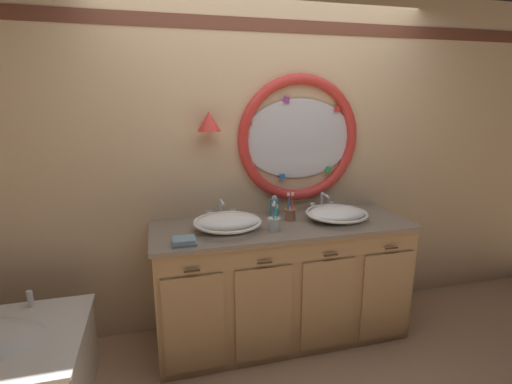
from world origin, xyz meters
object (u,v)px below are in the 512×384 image
(toothbrush_holder_left, at_px, (274,223))
(folded_hand_towel, at_px, (184,241))
(soap_dispenser, at_px, (274,207))
(sink_basin_right, at_px, (337,213))
(toothbrush_holder_right, at_px, (290,214))
(sink_basin_left, at_px, (228,222))

(toothbrush_holder_left, relative_size, folded_hand_towel, 1.46)
(toothbrush_holder_left, height_order, soap_dispenser, toothbrush_holder_left)
(sink_basin_right, relative_size, toothbrush_holder_left, 2.12)
(toothbrush_holder_right, bearing_deg, sink_basin_left, -169.33)
(toothbrush_holder_left, height_order, toothbrush_holder_right, toothbrush_holder_left)
(sink_basin_right, bearing_deg, toothbrush_holder_right, 164.44)
(sink_basin_right, distance_m, soap_dispenser, 0.48)
(sink_basin_left, distance_m, toothbrush_holder_right, 0.50)
(soap_dispenser, distance_m, folded_hand_towel, 0.84)
(sink_basin_left, xyz_separation_m, toothbrush_holder_right, (0.50, 0.09, -0.01))
(sink_basin_right, height_order, folded_hand_towel, sink_basin_right)
(toothbrush_holder_right, relative_size, soap_dispenser, 1.29)
(toothbrush_holder_left, bearing_deg, sink_basin_right, 10.16)
(sink_basin_left, height_order, toothbrush_holder_right, toothbrush_holder_right)
(sink_basin_right, xyz_separation_m, soap_dispenser, (-0.42, 0.23, 0.02))
(soap_dispenser, height_order, folded_hand_towel, soap_dispenser)
(toothbrush_holder_right, distance_m, folded_hand_towel, 0.86)
(toothbrush_holder_right, xyz_separation_m, folded_hand_towel, (-0.81, -0.28, -0.03))
(soap_dispenser, relative_size, folded_hand_towel, 1.10)
(sink_basin_left, relative_size, folded_hand_towel, 3.15)
(toothbrush_holder_left, relative_size, toothbrush_holder_right, 1.02)
(toothbrush_holder_left, bearing_deg, soap_dispenser, 72.35)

